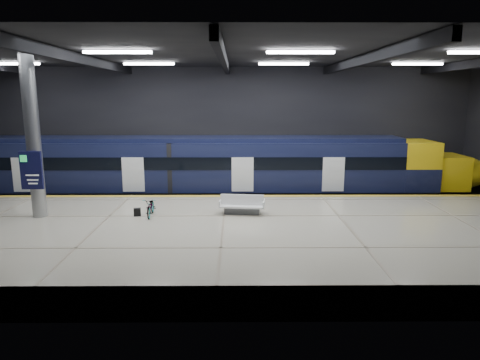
{
  "coord_description": "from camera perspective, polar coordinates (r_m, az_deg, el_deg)",
  "views": [
    {
      "loc": [
        0.56,
        -18.99,
        6.22
      ],
      "look_at": [
        0.71,
        1.5,
        2.2
      ],
      "focal_mm": 32.0,
      "sensor_mm": 36.0,
      "label": 1
    }
  ],
  "objects": [
    {
      "name": "pannier_bag",
      "position": [
        19.15,
        -13.54,
        -4.18
      ],
      "size": [
        0.33,
        0.24,
        0.35
      ],
      "primitive_type": "cube",
      "rotation": [
        0.0,
        0.0,
        0.21
      ],
      "color": "black",
      "rests_on": "platform"
    },
    {
      "name": "train",
      "position": [
        24.85,
        -2.48,
        1.45
      ],
      "size": [
        29.4,
        2.84,
        3.79
      ],
      "color": "black",
      "rests_on": "ground"
    },
    {
      "name": "rails",
      "position": [
        25.25,
        -1.67,
        -2.97
      ],
      "size": [
        30.0,
        1.52,
        0.16
      ],
      "color": "gray",
      "rests_on": "ground"
    },
    {
      "name": "platform",
      "position": [
        17.45,
        -2.25,
        -7.88
      ],
      "size": [
        30.0,
        11.0,
        1.1
      ],
      "primitive_type": "cube",
      "color": "#BCB49F",
      "rests_on": "ground"
    },
    {
      "name": "bicycle",
      "position": [
        18.97,
        -11.8,
        -3.51
      ],
      "size": [
        0.62,
        1.6,
        0.83
      ],
      "primitive_type": "imported",
      "rotation": [
        0.0,
        0.0,
        0.05
      ],
      "color": "#99999E",
      "rests_on": "platform"
    },
    {
      "name": "room_shell",
      "position": [
        19.01,
        -2.13,
        9.58
      ],
      "size": [
        30.1,
        16.1,
        8.05
      ],
      "color": "black",
      "rests_on": "ground"
    },
    {
      "name": "info_column",
      "position": [
        19.97,
        -25.89,
        4.94
      ],
      "size": [
        0.9,
        0.78,
        6.9
      ],
      "color": "#9EA0A5",
      "rests_on": "platform"
    },
    {
      "name": "ground",
      "position": [
        19.99,
        -2.01,
        -7.04
      ],
      "size": [
        30.0,
        30.0,
        0.0
      ],
      "primitive_type": "plane",
      "color": "black",
      "rests_on": "ground"
    },
    {
      "name": "safety_strip",
      "position": [
        22.34,
        -1.84,
        -2.14
      ],
      "size": [
        30.0,
        0.4,
        0.01
      ],
      "primitive_type": "cube",
      "color": "gold",
      "rests_on": "platform"
    },
    {
      "name": "bench",
      "position": [
        18.95,
        0.29,
        -3.61
      ],
      "size": [
        2.06,
        1.04,
        0.87
      ],
      "rotation": [
        0.0,
        0.0,
        -0.12
      ],
      "color": "#595B60",
      "rests_on": "platform"
    }
  ]
}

